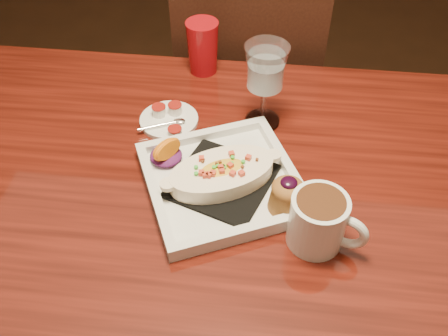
# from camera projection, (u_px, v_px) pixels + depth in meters

# --- Properties ---
(table) EXTENTS (1.50, 0.90, 0.75)m
(table) POSITION_uv_depth(u_px,v_px,m) (226.00, 224.00, 1.03)
(table) COLOR maroon
(table) RESTS_ON floor
(chair_far) EXTENTS (0.42, 0.42, 0.93)m
(chair_far) POSITION_uv_depth(u_px,v_px,m) (249.00, 95.00, 1.57)
(chair_far) COLOR black
(chair_far) RESTS_ON floor
(plate) EXTENTS (0.37, 0.37, 0.08)m
(plate) POSITION_uv_depth(u_px,v_px,m) (228.00, 179.00, 0.95)
(plate) COLOR white
(plate) RESTS_ON table
(coffee_mug) EXTENTS (0.14, 0.10, 0.10)m
(coffee_mug) POSITION_uv_depth(u_px,v_px,m) (320.00, 220.00, 0.84)
(coffee_mug) COLOR white
(coffee_mug) RESTS_ON table
(goblet) EXTENTS (0.09, 0.09, 0.19)m
(goblet) POSITION_uv_depth(u_px,v_px,m) (266.00, 72.00, 1.01)
(goblet) COLOR silver
(goblet) RESTS_ON table
(saucer) EXTENTS (0.13, 0.13, 0.09)m
(saucer) POSITION_uv_depth(u_px,v_px,m) (168.00, 118.00, 1.10)
(saucer) COLOR white
(saucer) RESTS_ON table
(creamer_loose) EXTENTS (0.03, 0.03, 0.02)m
(creamer_loose) POSITION_uv_depth(u_px,v_px,m) (175.00, 132.00, 1.06)
(creamer_loose) COLOR white
(creamer_loose) RESTS_ON table
(red_tumbler) EXTENTS (0.08, 0.08, 0.13)m
(red_tumbler) POSITION_uv_depth(u_px,v_px,m) (203.00, 47.00, 1.20)
(red_tumbler) COLOR #A40B13
(red_tumbler) RESTS_ON table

